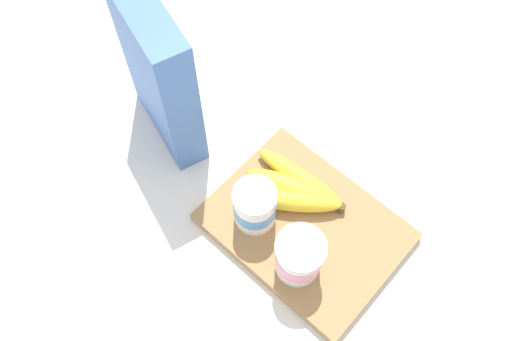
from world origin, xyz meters
name	(u,v)px	position (x,y,z in m)	size (l,w,h in m)	color
ground_plane	(305,229)	(0.00, 0.00, 0.00)	(2.40, 2.40, 0.00)	silver
cutting_board	(305,227)	(0.00, 0.00, 0.01)	(0.31, 0.24, 0.02)	#A37A4C
cereal_box	(160,76)	(0.32, 0.01, 0.15)	(0.20, 0.06, 0.30)	#4770B7
yogurt_cup_front	(299,257)	(-0.04, 0.07, 0.07)	(0.08, 0.08, 0.09)	white
yogurt_cup_back	(255,206)	(0.07, 0.05, 0.07)	(0.07, 0.07, 0.09)	white
banana_bunch	(295,190)	(0.05, -0.03, 0.04)	(0.19, 0.13, 0.04)	yellow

